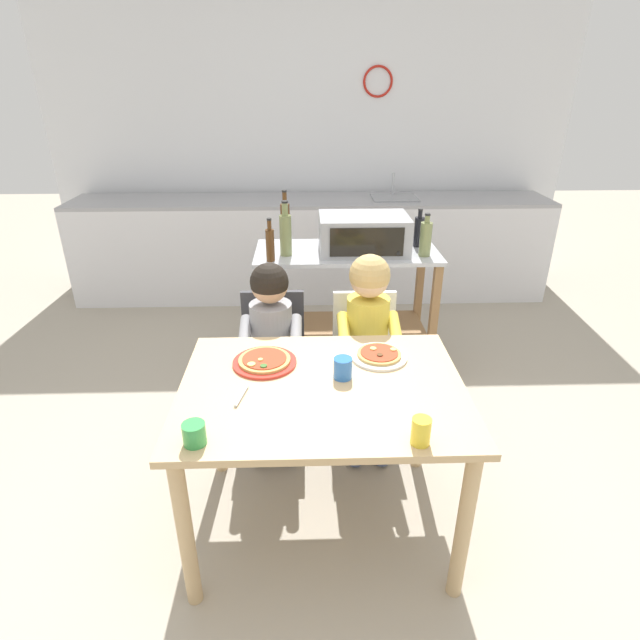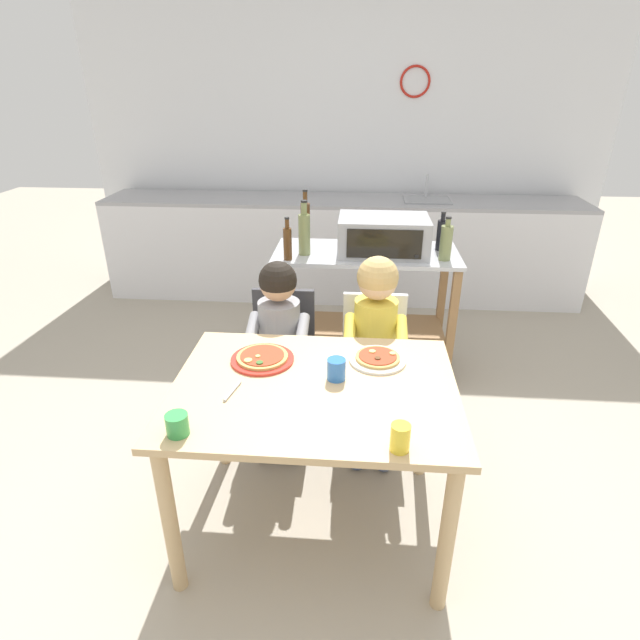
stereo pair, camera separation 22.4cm
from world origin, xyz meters
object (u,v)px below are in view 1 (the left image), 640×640
at_px(pizza_plate_red_rimmed, 265,361).
at_px(pizza_plate_white, 379,355).
at_px(toaster_oven, 364,234).
at_px(drinking_cup_yellow, 421,431).
at_px(drinking_cup_blue, 343,368).
at_px(serving_spoon, 241,396).
at_px(bottle_dark_olive_oil, 426,238).
at_px(bottle_brown_beer, 286,233).
at_px(drinking_cup_green, 194,434).
at_px(dining_chair_right, 365,356).
at_px(dining_chair_left, 273,355).
at_px(bottle_slim_sauce, 419,231).
at_px(child_in_yellow_shirt, 369,330).
at_px(kitchen_island_cart, 346,291).
at_px(bottle_tall_green_wine, 285,226).
at_px(dining_table, 322,408).
at_px(child_in_grey_shirt, 271,335).
at_px(bottle_clear_vinegar, 270,244).

bearing_deg(pizza_plate_red_rimmed, pizza_plate_white, 4.10).
relative_size(toaster_oven, drinking_cup_yellow, 5.64).
bearing_deg(drinking_cup_blue, pizza_plate_red_rimmed, 159.57).
height_order(pizza_plate_white, serving_spoon, pizza_plate_white).
distance_m(bottle_dark_olive_oil, pizza_plate_red_rimmed, 1.47).
xyz_separation_m(bottle_brown_beer, drinking_cup_green, (-0.26, -1.68, -0.21)).
bearing_deg(dining_chair_right, pizza_plate_white, -89.99).
xyz_separation_m(dining_chair_left, pizza_plate_red_rimmed, (-0.00, -0.54, 0.28)).
height_order(bottle_slim_sauce, child_in_yellow_shirt, bottle_slim_sauce).
bearing_deg(toaster_oven, pizza_plate_white, -92.54).
height_order(drinking_cup_green, serving_spoon, drinking_cup_green).
bearing_deg(child_in_yellow_shirt, dining_chair_left, 164.76).
xyz_separation_m(kitchen_island_cart, dining_chair_left, (-0.45, -0.70, -0.09)).
bearing_deg(drinking_cup_blue, dining_chair_left, 116.36).
relative_size(toaster_oven, bottle_brown_beer, 1.64).
bearing_deg(bottle_tall_green_wine, dining_table, -82.74).
relative_size(kitchen_island_cart, child_in_yellow_shirt, 1.11).
xyz_separation_m(kitchen_island_cart, child_in_yellow_shirt, (0.05, -0.83, 0.13)).
xyz_separation_m(dining_table, drinking_cup_yellow, (0.32, -0.36, 0.16)).
relative_size(drinking_cup_blue, drinking_cup_yellow, 0.91).
bearing_deg(bottle_dark_olive_oil, serving_spoon, -126.13).
bearing_deg(child_in_yellow_shirt, dining_chair_right, 90.00).
height_order(toaster_oven, serving_spoon, toaster_oven).
xyz_separation_m(dining_chair_right, drinking_cup_green, (-0.70, -1.04, 0.30)).
xyz_separation_m(bottle_tall_green_wine, serving_spoon, (-0.13, -1.52, -0.26)).
distance_m(bottle_slim_sauce, child_in_grey_shirt, 1.32).
distance_m(bottle_brown_beer, dining_table, 1.40).
bearing_deg(bottle_brown_beer, serving_spoon, -95.52).
xyz_separation_m(bottle_dark_olive_oil, dining_chair_right, (-0.43, -0.60, -0.49)).
xyz_separation_m(dining_chair_left, drinking_cup_yellow, (0.56, -1.09, 0.31)).
relative_size(bottle_clear_vinegar, pizza_plate_white, 1.07).
xyz_separation_m(dining_chair_right, drinking_cup_yellow, (0.06, -1.07, 0.31)).
distance_m(child_in_yellow_shirt, drinking_cup_blue, 0.56).
relative_size(dining_table, dining_chair_left, 1.42).
bearing_deg(child_in_grey_shirt, drinking_cup_yellow, -59.94).
bearing_deg(drinking_cup_yellow, child_in_grey_shirt, 120.06).
distance_m(bottle_slim_sauce, bottle_tall_green_wine, 0.87).
height_order(dining_chair_left, drinking_cup_green, drinking_cup_green).
distance_m(dining_chair_right, drinking_cup_blue, 0.73).
bearing_deg(kitchen_island_cart, child_in_grey_shirt, -118.98).
bearing_deg(dining_table, toaster_oven, 77.46).
bearing_deg(drinking_cup_blue, kitchen_island_cart, 84.84).
height_order(kitchen_island_cart, dining_table, kitchen_island_cart).
relative_size(toaster_oven, dining_chair_right, 0.69).
height_order(child_in_yellow_shirt, drinking_cup_blue, child_in_yellow_shirt).
distance_m(toaster_oven, drinking_cup_blue, 1.37).
bearing_deg(drinking_cup_blue, child_in_yellow_shirt, 71.86).
relative_size(bottle_dark_olive_oil, child_in_yellow_shirt, 0.25).
relative_size(drinking_cup_green, drinking_cup_yellow, 0.81).
xyz_separation_m(dining_chair_right, child_in_grey_shirt, (-0.50, -0.10, 0.18)).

